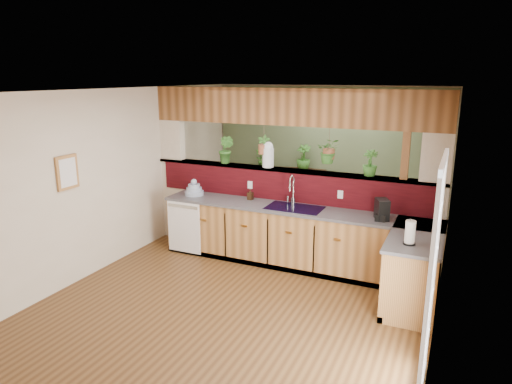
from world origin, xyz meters
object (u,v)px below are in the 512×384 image
at_px(glass_jar, 268,154).
at_px(shelving_console, 289,192).
at_px(faucet, 292,189).
at_px(paper_towel, 410,233).
at_px(dish_stack, 194,190).
at_px(soap_dispenser, 250,194).
at_px(coffee_maker, 382,210).

height_order(glass_jar, shelving_console, glass_jar).
relative_size(faucet, paper_towel, 1.52).
distance_m(dish_stack, soap_dispenser, 0.95).
bearing_deg(glass_jar, coffee_maker, -13.07).
bearing_deg(faucet, soap_dispenser, -178.48).
height_order(soap_dispenser, coffee_maker, coffee_maker).
bearing_deg(coffee_maker, shelving_console, 108.42).
xyz_separation_m(faucet, shelving_console, (-0.83, 2.12, -0.64)).
bearing_deg(paper_towel, glass_jar, 151.67).
relative_size(coffee_maker, shelving_console, 0.19).
relative_size(faucet, shelving_console, 0.31).
bearing_deg(faucet, dish_stack, -175.32).
height_order(faucet, soap_dispenser, faucet).
bearing_deg(soap_dispenser, shelving_console, 94.05).
distance_m(soap_dispenser, shelving_console, 2.20).
height_order(faucet, coffee_maker, faucet).
distance_m(soap_dispenser, coffee_maker, 2.04).
height_order(paper_towel, shelving_console, paper_towel).
bearing_deg(dish_stack, paper_towel, -14.40).
relative_size(paper_towel, shelving_console, 0.21).
height_order(faucet, paper_towel, faucet).
bearing_deg(shelving_console, glass_jar, -96.52).
bearing_deg(faucet, shelving_console, 111.44).
xyz_separation_m(faucet, dish_stack, (-1.63, -0.13, -0.16)).
distance_m(coffee_maker, shelving_console, 3.23).
bearing_deg(shelving_console, soap_dispenser, -102.81).
xyz_separation_m(soap_dispenser, shelving_console, (-0.15, 2.14, -0.48)).
relative_size(coffee_maker, glass_jar, 0.71).
bearing_deg(soap_dispenser, glass_jar, 50.39).
xyz_separation_m(soap_dispenser, paper_towel, (2.48, -0.99, 0.05)).
xyz_separation_m(coffee_maker, glass_jar, (-1.84, 0.43, 0.56)).
distance_m(soap_dispenser, glass_jar, 0.68).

